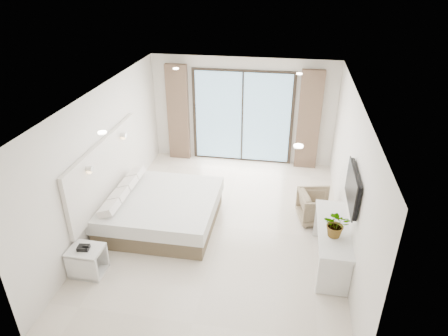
{
  "coord_description": "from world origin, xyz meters",
  "views": [
    {
      "loc": [
        1.15,
        -6.41,
        4.74
      ],
      "look_at": [
        -0.02,
        0.4,
        1.12
      ],
      "focal_mm": 32.0,
      "sensor_mm": 36.0,
      "label": 1
    }
  ],
  "objects_px": {
    "console_desk": "(332,237)",
    "bed": "(160,210)",
    "armchair": "(317,205)",
    "nightstand": "(87,261)"
  },
  "relations": [
    {
      "from": "bed",
      "to": "console_desk",
      "type": "bearing_deg",
      "value": -11.39
    },
    {
      "from": "bed",
      "to": "armchair",
      "type": "distance_m",
      "value": 3.14
    },
    {
      "from": "console_desk",
      "to": "bed",
      "type": "bearing_deg",
      "value": 168.61
    },
    {
      "from": "bed",
      "to": "nightstand",
      "type": "distance_m",
      "value": 1.77
    },
    {
      "from": "armchair",
      "to": "nightstand",
      "type": "bearing_deg",
      "value": 107.76
    },
    {
      "from": "bed",
      "to": "console_desk",
      "type": "relative_size",
      "value": 1.29
    },
    {
      "from": "nightstand",
      "to": "armchair",
      "type": "bearing_deg",
      "value": 31.42
    },
    {
      "from": "bed",
      "to": "console_desk",
      "type": "height_order",
      "value": "console_desk"
    },
    {
      "from": "bed",
      "to": "nightstand",
      "type": "relative_size",
      "value": 3.88
    },
    {
      "from": "nightstand",
      "to": "console_desk",
      "type": "bearing_deg",
      "value": 14.3
    }
  ]
}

